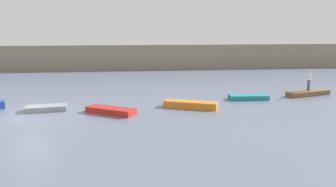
# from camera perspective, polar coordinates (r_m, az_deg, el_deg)

# --- Properties ---
(ground_plane) EXTENTS (120.00, 120.00, 0.00)m
(ground_plane) POSITION_cam_1_polar(r_m,az_deg,el_deg) (24.44, -21.15, -3.37)
(ground_plane) COLOR slate
(embankment_wall) EXTENTS (80.00, 1.20, 3.15)m
(embankment_wall) POSITION_cam_1_polar(r_m,az_deg,el_deg) (46.78, -13.99, 5.68)
(embankment_wall) COLOR gray
(embankment_wall) RESTS_ON ground_plane
(rowboat_grey) EXTENTS (2.83, 1.59, 0.36)m
(rowboat_grey) POSITION_cam_1_polar(r_m,az_deg,el_deg) (25.47, -19.10, -2.25)
(rowboat_grey) COLOR gray
(rowboat_grey) RESTS_ON ground_plane
(rowboat_red) EXTENTS (3.45, 2.71, 0.40)m
(rowboat_red) POSITION_cam_1_polar(r_m,az_deg,el_deg) (23.66, -9.23, -2.72)
(rowboat_red) COLOR red
(rowboat_red) RESTS_ON ground_plane
(rowboat_orange) EXTENTS (3.84, 2.27, 0.46)m
(rowboat_orange) POSITION_cam_1_polar(r_m,az_deg,el_deg) (24.96, 3.70, -1.78)
(rowboat_orange) COLOR orange
(rowboat_orange) RESTS_ON ground_plane
(rowboat_teal) EXTENTS (3.08, 1.21, 0.35)m
(rowboat_teal) POSITION_cam_1_polar(r_m,az_deg,el_deg) (28.40, 12.87, -0.56)
(rowboat_teal) COLOR teal
(rowboat_teal) RESTS_ON ground_plane
(rowboat_brown) EXTENTS (3.97, 2.14, 0.38)m
(rowboat_brown) POSITION_cam_1_polar(r_m,az_deg,el_deg) (31.43, 21.67, 0.08)
(rowboat_brown) COLOR brown
(rowboat_brown) RESTS_ON ground_plane
(person_white_shirt) EXTENTS (0.32, 0.32, 1.71)m
(person_white_shirt) POSITION_cam_1_polar(r_m,az_deg,el_deg) (31.25, 21.83, 2.15)
(person_white_shirt) COLOR #4C4C56
(person_white_shirt) RESTS_ON rowboat_brown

